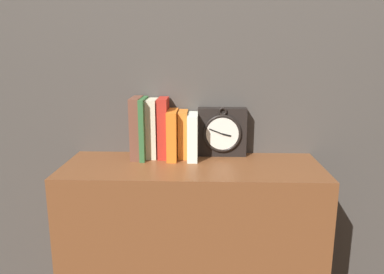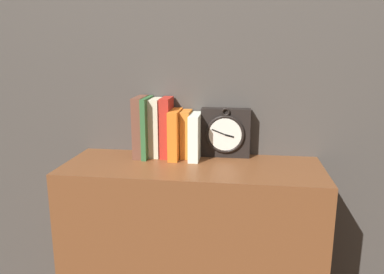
# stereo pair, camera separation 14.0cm
# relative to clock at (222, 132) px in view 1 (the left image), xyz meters

# --- Properties ---
(wall_back) EXTENTS (6.00, 0.05, 2.60)m
(wall_back) POSITION_rel_clock_xyz_m (-0.12, 0.07, 0.33)
(wall_back) COLOR #47423D
(wall_back) RESTS_ON ground_plane
(bookshelf) EXTENTS (0.99, 0.37, 0.87)m
(bookshelf) POSITION_rel_clock_xyz_m (-0.12, -0.14, -0.53)
(bookshelf) COLOR brown
(bookshelf) RESTS_ON ground_plane
(clock) EXTENTS (0.20, 0.07, 0.21)m
(clock) POSITION_rel_clock_xyz_m (0.00, 0.00, 0.00)
(clock) COLOR black
(clock) RESTS_ON bookshelf
(book_slot0_brown) EXTENTS (0.04, 0.14, 0.25)m
(book_slot0_brown) POSITION_rel_clock_xyz_m (-0.34, -0.04, 0.02)
(book_slot0_brown) COLOR brown
(book_slot0_brown) RESTS_ON bookshelf
(book_slot1_green) EXTENTS (0.02, 0.15, 0.24)m
(book_slot1_green) POSITION_rel_clock_xyz_m (-0.32, -0.04, 0.02)
(book_slot1_green) COLOR #306233
(book_slot1_green) RESTS_ON bookshelf
(book_slot2_cream) EXTENTS (0.04, 0.11, 0.24)m
(book_slot2_cream) POSITION_rel_clock_xyz_m (-0.28, -0.02, 0.02)
(book_slot2_cream) COLOR beige
(book_slot2_cream) RESTS_ON bookshelf
(book_slot3_red) EXTENTS (0.04, 0.12, 0.24)m
(book_slot3_red) POSITION_rel_clock_xyz_m (-0.24, -0.03, 0.02)
(book_slot3_red) COLOR #B5271C
(book_slot3_red) RESTS_ON bookshelf
(book_slot4_orange) EXTENTS (0.04, 0.15, 0.20)m
(book_slot4_orange) POSITION_rel_clock_xyz_m (-0.20, -0.04, -0.00)
(book_slot4_orange) COLOR orange
(book_slot4_orange) RESTS_ON bookshelf
(book_slot5_orange) EXTENTS (0.04, 0.11, 0.19)m
(book_slot5_orange) POSITION_rel_clock_xyz_m (-0.16, -0.02, -0.00)
(book_slot5_orange) COLOR orange
(book_slot5_orange) RESTS_ON bookshelf
(book_slot6_white) EXTENTS (0.04, 0.15, 0.18)m
(book_slot6_white) POSITION_rel_clock_xyz_m (-0.12, -0.04, -0.01)
(book_slot6_white) COLOR white
(book_slot6_white) RESTS_ON bookshelf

